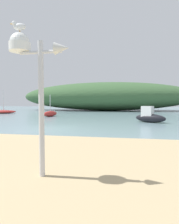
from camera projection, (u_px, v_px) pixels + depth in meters
name	position (u px, v px, depth m)	size (l,w,h in m)	color
ground_plane	(52.00, 129.00, 12.84)	(120.00, 120.00, 0.00)	gray
distant_hill	(106.00, 96.00, 40.16)	(37.34, 12.12, 6.08)	#3D6038
mast_structure	(30.00, 60.00, 4.07)	(1.36, 0.47, 3.19)	silver
seagull_on_radar	(19.00, 26.00, 4.07)	(0.37, 0.16, 0.26)	orange
sailboat_mid_channel	(50.00, 114.00, 23.57)	(1.39, 2.66, 2.78)	#B72D28
motorboat_inner_mooring	(149.00, 116.00, 16.74)	(2.81, 2.12, 1.48)	black
sailboat_off_point	(4.00, 112.00, 29.61)	(3.89, 2.99, 3.67)	#B72D28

